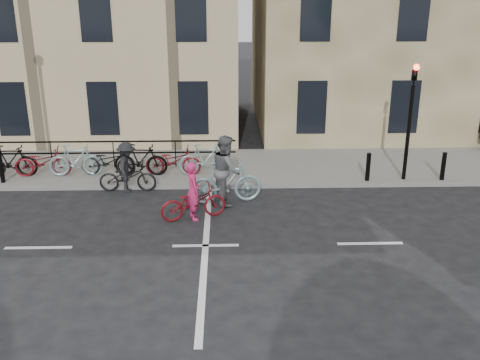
{
  "coord_description": "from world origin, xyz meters",
  "views": [
    {
      "loc": [
        0.49,
        -11.67,
        5.7
      ],
      "look_at": [
        0.88,
        1.65,
        1.1
      ],
      "focal_mm": 40.0,
      "sensor_mm": 36.0,
      "label": 1
    }
  ],
  "objects_px": {
    "traffic_light": "(411,108)",
    "cyclist_pink": "(193,199)",
    "cyclist_dark": "(127,172)",
    "cyclist_grey": "(226,176)"
  },
  "relations": [
    {
      "from": "traffic_light",
      "to": "cyclist_pink",
      "type": "height_order",
      "value": "traffic_light"
    },
    {
      "from": "cyclist_pink",
      "to": "cyclist_grey",
      "type": "bearing_deg",
      "value": -56.04
    },
    {
      "from": "traffic_light",
      "to": "cyclist_grey",
      "type": "bearing_deg",
      "value": -165.22
    },
    {
      "from": "cyclist_pink",
      "to": "cyclist_grey",
      "type": "height_order",
      "value": "cyclist_grey"
    },
    {
      "from": "cyclist_pink",
      "to": "cyclist_grey",
      "type": "relative_size",
      "value": 0.89
    },
    {
      "from": "cyclist_pink",
      "to": "cyclist_dark",
      "type": "bearing_deg",
      "value": 25.18
    },
    {
      "from": "traffic_light",
      "to": "cyclist_pink",
      "type": "xyz_separation_m",
      "value": [
        -6.57,
        -2.66,
        -1.9
      ]
    },
    {
      "from": "cyclist_dark",
      "to": "cyclist_grey",
      "type": "bearing_deg",
      "value": -108.99
    },
    {
      "from": "cyclist_pink",
      "to": "cyclist_grey",
      "type": "distance_m",
      "value": 1.48
    },
    {
      "from": "cyclist_grey",
      "to": "cyclist_dark",
      "type": "bearing_deg",
      "value": 60.94
    }
  ]
}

